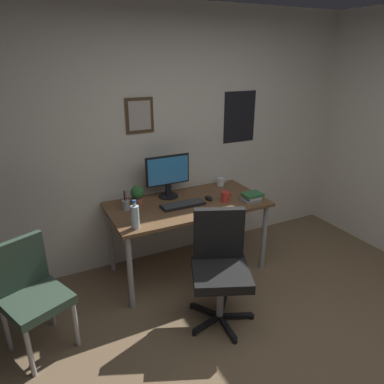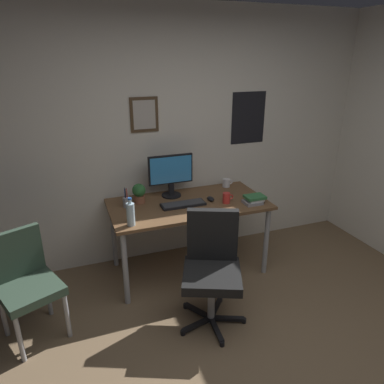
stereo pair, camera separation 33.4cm
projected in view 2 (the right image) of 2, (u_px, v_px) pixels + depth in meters
name	position (u px, v px, depth m)	size (l,w,h in m)	color
wall_back	(179.00, 138.00, 3.73)	(4.40, 0.10, 2.60)	silver
desk	(189.00, 210.00, 3.52)	(1.54, 0.79, 0.76)	brown
office_chair	(212.00, 263.00, 2.89)	(0.60, 0.61, 0.95)	black
side_chair	(25.00, 279.00, 2.72)	(0.55, 0.55, 0.88)	#334738
monitor	(171.00, 174.00, 3.57)	(0.46, 0.20, 0.43)	black
keyboard	(183.00, 204.00, 3.42)	(0.43, 0.15, 0.03)	black
computer_mouse	(211.00, 199.00, 3.54)	(0.06, 0.11, 0.04)	black
water_bottle	(131.00, 214.00, 2.99)	(0.07, 0.07, 0.25)	silver
coffee_mug_near	(226.00, 183.00, 3.90)	(0.12, 0.08, 0.09)	white
coffee_mug_far	(227.00, 198.00, 3.47)	(0.11, 0.07, 0.10)	red
potted_plant	(139.00, 193.00, 3.45)	(0.13, 0.13, 0.20)	brown
pen_cup	(127.00, 202.00, 3.37)	(0.07, 0.07, 0.20)	#9EA0A5
book_stack_left	(254.00, 200.00, 3.46)	(0.21, 0.15, 0.08)	gray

